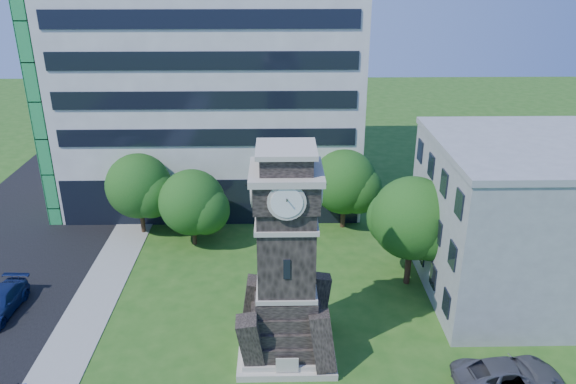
{
  "coord_description": "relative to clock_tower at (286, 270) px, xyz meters",
  "views": [
    {
      "loc": [
        2.6,
        -24.18,
        20.85
      ],
      "look_at": [
        3.21,
        8.47,
        7.08
      ],
      "focal_mm": 35.0,
      "sensor_mm": 36.0,
      "label": 1
    }
  ],
  "objects": [
    {
      "name": "car_east_lot",
      "position": [
        11.46,
        -3.35,
        -4.49
      ],
      "size": [
        5.9,
        3.15,
        1.58
      ],
      "primitive_type": "imported",
      "rotation": [
        0.0,
        0.0,
        1.67
      ],
      "color": "#525257",
      "rests_on": "ground"
    },
    {
      "name": "car_street_north",
      "position": [
        -17.99,
        3.95,
        -4.55
      ],
      "size": [
        2.3,
        5.13,
        1.46
      ],
      "primitive_type": "imported",
      "rotation": [
        0.0,
        0.0,
        -0.05
      ],
      "color": "#122151",
      "rests_on": "ground"
    },
    {
      "name": "office_tall",
      "position": [
        -6.2,
        23.84,
        8.94
      ],
      "size": [
        26.2,
        15.11,
        28.6
      ],
      "color": "white",
      "rests_on": "ground"
    },
    {
      "name": "clock_tower",
      "position": [
        0.0,
        0.0,
        0.0
      ],
      "size": [
        5.4,
        5.4,
        12.22
      ],
      "color": "#BCB5A4",
      "rests_on": "ground"
    },
    {
      "name": "tree_ne",
      "position": [
        5.01,
        15.76,
        -1.41
      ],
      "size": [
        5.79,
        5.26,
        6.66
      ],
      "rotation": [
        0.0,
        0.0,
        -0.34
      ],
      "color": "#332114",
      "rests_on": "ground"
    },
    {
      "name": "tree_nc",
      "position": [
        -6.9,
        12.94,
        -1.86
      ],
      "size": [
        5.57,
        5.06,
        6.1
      ],
      "rotation": [
        0.0,
        0.0,
        0.15
      ],
      "color": "#332114",
      "rests_on": "ground"
    },
    {
      "name": "ground",
      "position": [
        -3.0,
        -2.0,
        -5.28
      ],
      "size": [
        160.0,
        160.0,
        0.0
      ],
      "primitive_type": "plane",
      "color": "#235217",
      "rests_on": "ground"
    },
    {
      "name": "tree_east",
      "position": [
        8.5,
        6.97,
        -0.54
      ],
      "size": [
        6.09,
        5.54,
        7.71
      ],
      "rotation": [
        0.0,
        0.0,
        0.23
      ],
      "color": "#332114",
      "rests_on": "ground"
    },
    {
      "name": "sidewalk",
      "position": [
        -12.5,
        3.0,
        -5.25
      ],
      "size": [
        3.0,
        70.0,
        0.06
      ],
      "primitive_type": "cube",
      "color": "gray",
      "rests_on": "ground"
    },
    {
      "name": "office_low",
      "position": [
        16.97,
        6.0,
        -0.07
      ],
      "size": [
        15.2,
        12.2,
        10.4
      ],
      "color": "#A0A2A5",
      "rests_on": "ground"
    },
    {
      "name": "tree_nw",
      "position": [
        -11.36,
        15.03,
        -1.34
      ],
      "size": [
        5.68,
        5.16,
        6.68
      ],
      "rotation": [
        0.0,
        0.0,
        0.38
      ],
      "color": "#332114",
      "rests_on": "ground"
    }
  ]
}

